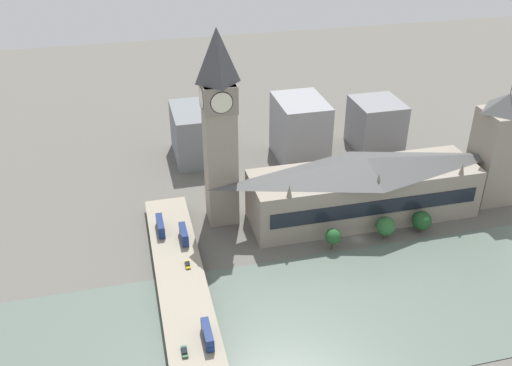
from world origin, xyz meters
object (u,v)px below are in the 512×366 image
clock_tower (219,125)px  double_decker_bus_lead (160,225)px  double_decker_bus_mid (184,234)px  double_decker_bus_rear (207,334)px  car_southbound_mid (184,351)px  victoria_tower (498,148)px  parliament_hall (364,188)px  car_northbound_tail (188,264)px  road_bridge (191,330)px

clock_tower → double_decker_bus_lead: clock_tower is taller
double_decker_bus_mid → double_decker_bus_rear: size_ratio=0.98×
double_decker_bus_mid → car_southbound_mid: double_decker_bus_mid is taller
victoria_tower → double_decker_bus_mid: victoria_tower is taller
parliament_hall → clock_tower: (11.76, 56.87, 28.78)m
double_decker_bus_mid → car_northbound_tail: bearing=176.9°
double_decker_bus_mid → double_decker_bus_rear: bearing=-179.9°
double_decker_bus_rear → parliament_hall: bearing=-51.6°
double_decker_bus_mid → victoria_tower: bearing=-87.3°
clock_tower → double_decker_bus_rear: (-71.24, 18.22, -35.18)m
double_decker_bus_lead → double_decker_bus_rear: size_ratio=1.09×
double_decker_bus_lead → parliament_hall: bearing=-91.3°
victoria_tower → parliament_hall: bearing=90.1°
clock_tower → victoria_tower: (-11.70, -116.31, -17.83)m
clock_tower → double_decker_bus_mid: clock_tower is taller
victoria_tower → road_bridge: bearing=110.9°
double_decker_bus_mid → car_southbound_mid: size_ratio=2.31×
parliament_hall → victoria_tower: 60.43m
double_decker_bus_rear → clock_tower: bearing=-14.3°
double_decker_bus_lead → double_decker_bus_mid: bearing=-135.3°
clock_tower → double_decker_bus_rear: bearing=165.7°
parliament_hall → car_southbound_mid: 104.12m
double_decker_bus_lead → double_decker_bus_mid: 11.39m
car_southbound_mid → road_bridge: bearing=-18.7°
double_decker_bus_lead → double_decker_bus_mid: (-8.09, -8.01, 0.11)m
victoria_tower → double_decker_bus_rear: 148.13m
double_decker_bus_lead → double_decker_bus_mid: double_decker_bus_mid is taller
car_northbound_tail → double_decker_bus_rear: bearing=-178.6°
parliament_hall → double_decker_bus_mid: parliament_hall is taller
clock_tower → car_southbound_mid: size_ratio=17.36×
victoria_tower → car_southbound_mid: bearing=113.9°
double_decker_bus_mid → double_decker_bus_lead: bearing=44.7°
victoria_tower → double_decker_bus_rear: victoria_tower is taller
double_decker_bus_lead → car_southbound_mid: bearing=-179.5°
road_bridge → car_southbound_mid: bearing=161.3°
clock_tower → victoria_tower: size_ratio=1.51×
victoria_tower → double_decker_bus_lead: 143.65m
car_northbound_tail → parliament_hall: bearing=-73.7°
double_decker_bus_lead → car_southbound_mid: double_decker_bus_lead is taller
victoria_tower → road_bridge: (-53.03, 138.65, -20.78)m
clock_tower → car_northbound_tail: bearing=150.6°
double_decker_bus_mid → car_southbound_mid: 57.20m
road_bridge → double_decker_bus_lead: 55.12m
victoria_tower → double_decker_bus_lead: victoria_tower is taller
parliament_hall → double_decker_bus_mid: bearing=94.7°
victoria_tower → car_northbound_tail: (-22.28, 135.44, -19.27)m
double_decker_bus_mid → car_northbound_tail: (-16.03, 0.86, -2.10)m
parliament_hall → double_decker_bus_lead: parliament_hall is taller
car_southbound_mid → car_northbound_tail: bearing=-9.2°
double_decker_bus_lead → car_northbound_tail: (-24.12, -7.15, -1.99)m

